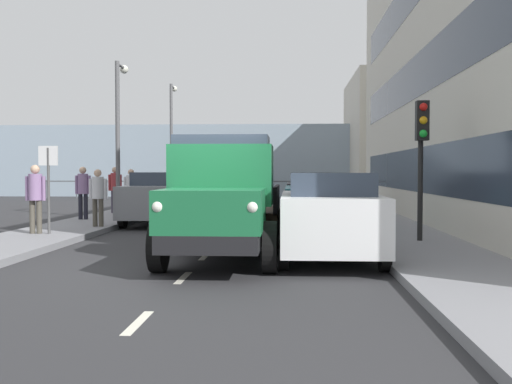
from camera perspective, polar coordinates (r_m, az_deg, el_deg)
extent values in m
plane|color=#2D2D30|center=(20.34, -1.66, -2.96)|extent=(80.00, 80.00, 0.00)
cube|color=gray|center=(20.46, 11.36, -2.76)|extent=(2.32, 36.27, 0.15)
cube|color=gray|center=(21.23, -14.20, -2.61)|extent=(2.32, 36.27, 0.15)
cube|color=silver|center=(7.18, -11.19, -12.11)|extent=(0.12, 1.10, 0.01)
cube|color=silver|center=(9.97, -6.95, -8.11)|extent=(0.12, 1.10, 0.01)
cube|color=silver|center=(12.41, -4.89, -6.11)|extent=(0.12, 1.10, 0.01)
cube|color=silver|center=(15.36, -3.29, -4.55)|extent=(0.12, 1.10, 0.01)
cube|color=silver|center=(17.62, -2.43, -3.71)|extent=(0.12, 1.10, 0.01)
cube|color=silver|center=(19.93, -1.76, -3.05)|extent=(0.12, 1.10, 0.01)
cube|color=silver|center=(22.14, -1.26, -2.55)|extent=(0.12, 1.10, 0.01)
cube|color=silver|center=(24.49, -0.82, -2.11)|extent=(0.12, 1.10, 0.01)
cube|color=silver|center=(27.21, -0.40, -1.71)|extent=(0.12, 1.10, 0.01)
cube|color=silver|center=(29.62, -0.10, -1.41)|extent=(0.12, 1.10, 0.01)
cube|color=silver|center=(31.86, 0.14, -1.17)|extent=(0.12, 1.10, 0.01)
cube|color=silver|center=(34.46, 0.38, -0.93)|extent=(0.12, 1.10, 0.01)
cube|color=#2D3847|center=(20.32, 14.83, 2.05)|extent=(0.08, 20.91, 1.40)
cube|color=#2D3847|center=(20.55, 14.90, 10.45)|extent=(0.08, 20.91, 1.40)
cube|color=beige|center=(41.21, 13.47, 5.01)|extent=(6.43, 10.53, 7.95)
cube|color=#8C9EAD|center=(41.37, 0.87, 3.01)|extent=(80.00, 0.80, 5.00)
cylinder|color=#4C5156|center=(39.68, 21.28, 0.18)|extent=(0.08, 0.08, 1.20)
cylinder|color=#4C5156|center=(39.10, 18.49, 0.18)|extent=(0.08, 0.08, 1.20)
cylinder|color=#4C5156|center=(38.63, 15.62, 0.19)|extent=(0.08, 0.08, 1.20)
cylinder|color=#4C5156|center=(38.25, 12.70, 0.20)|extent=(0.08, 0.08, 1.20)
cylinder|color=#4C5156|center=(37.98, 9.72, 0.21)|extent=(0.08, 0.08, 1.20)
cylinder|color=#4C5156|center=(37.81, 6.70, 0.21)|extent=(0.08, 0.08, 1.20)
cylinder|color=#4C5156|center=(37.74, 3.67, 0.22)|extent=(0.08, 0.08, 1.20)
cylinder|color=#4C5156|center=(37.78, 0.64, 0.23)|extent=(0.08, 0.08, 1.20)
cylinder|color=#4C5156|center=(37.92, -2.38, 0.23)|extent=(0.08, 0.08, 1.20)
cylinder|color=#4C5156|center=(38.17, -5.37, 0.24)|extent=(0.08, 0.08, 1.20)
cylinder|color=#4C5156|center=(38.53, -8.31, 0.24)|extent=(0.08, 0.08, 1.20)
cylinder|color=#4C5156|center=(38.98, -11.19, 0.24)|extent=(0.08, 0.08, 1.20)
cylinder|color=#4C5156|center=(39.53, -14.00, 0.24)|extent=(0.08, 0.08, 1.20)
cylinder|color=#4C5156|center=(40.17, -16.73, 0.25)|extent=(0.08, 0.08, 1.20)
cylinder|color=#4C5156|center=(40.89, -19.36, 0.25)|extent=(0.08, 0.08, 1.20)
cube|color=#4C5156|center=(37.77, 0.64, 1.01)|extent=(28.00, 0.08, 0.08)
cube|color=black|center=(11.99, -3.01, -3.52)|extent=(1.64, 5.60, 0.30)
cube|color=#196038|center=(10.12, -4.16, -1.69)|extent=(1.72, 1.90, 0.70)
cube|color=silver|center=(9.24, -4.88, -2.23)|extent=(1.16, 0.08, 0.56)
sphere|color=white|center=(9.16, -0.32, -1.45)|extent=(0.20, 0.20, 0.20)
sphere|color=white|center=(9.37, -9.34, -1.40)|extent=(0.20, 0.20, 0.20)
cube|color=#196038|center=(11.61, -3.20, 1.62)|extent=(1.93, 1.34, 1.15)
cube|color=#2D3847|center=(11.61, -3.20, 3.96)|extent=(1.79, 1.23, 0.56)
cube|color=#2D2319|center=(13.31, -2.37, -1.98)|extent=(2.10, 2.80, 0.16)
cube|color=black|center=(13.23, 1.98, -0.61)|extent=(0.08, 2.80, 0.56)
cube|color=black|center=(13.43, -6.66, -0.59)|extent=(0.08, 2.80, 0.56)
cylinder|color=black|center=(10.27, 1.34, -5.28)|extent=(0.24, 0.90, 0.90)
cylinder|color=black|center=(10.52, -9.28, -5.13)|extent=(0.24, 0.90, 0.90)
cylinder|color=black|center=(13.47, 1.81, -3.55)|extent=(0.24, 0.90, 0.90)
cylinder|color=black|center=(13.66, -6.33, -3.49)|extent=(0.24, 0.90, 0.90)
cube|color=white|center=(11.84, 6.98, -2.63)|extent=(1.85, 4.26, 1.00)
cube|color=#2D3847|center=(11.61, 7.06, 0.79)|extent=(1.52, 2.35, 0.42)
cylinder|color=black|center=(13.18, 2.78, -4.33)|extent=(0.18, 0.60, 0.60)
cylinder|color=black|center=(13.28, 10.40, -4.31)|extent=(0.18, 0.60, 0.60)
cylinder|color=black|center=(10.56, 2.65, -5.90)|extent=(0.18, 0.60, 0.60)
cylinder|color=black|center=(10.69, 12.16, -5.85)|extent=(0.18, 0.60, 0.60)
cube|color=#1E6670|center=(17.27, 5.82, -1.18)|extent=(1.79, 4.03, 1.00)
cube|color=#2D3847|center=(17.04, 5.86, 1.16)|extent=(1.47, 2.22, 0.42)
cylinder|color=black|center=(18.53, 3.01, -2.51)|extent=(0.18, 0.60, 0.60)
cylinder|color=black|center=(18.60, 8.27, -2.51)|extent=(0.18, 0.60, 0.60)
cylinder|color=black|center=(16.04, 2.97, -3.21)|extent=(0.18, 0.60, 0.60)
cylinder|color=black|center=(16.12, 9.04, -3.20)|extent=(0.18, 0.60, 0.60)
cube|color=black|center=(23.28, 5.17, -0.37)|extent=(1.77, 4.60, 1.00)
cube|color=#2D3847|center=(23.07, 5.19, 1.37)|extent=(1.45, 2.53, 0.42)
cylinder|color=black|center=(24.72, 3.11, -1.39)|extent=(0.18, 0.60, 0.60)
cylinder|color=black|center=(24.77, 7.00, -1.40)|extent=(0.18, 0.60, 0.60)
cylinder|color=black|center=(21.88, 3.08, -1.83)|extent=(0.18, 0.60, 0.60)
cylinder|color=black|center=(21.93, 7.49, -1.83)|extent=(0.18, 0.60, 0.60)
cube|color=slate|center=(19.93, -9.07, -0.78)|extent=(1.85, 4.51, 1.00)
cube|color=#2D3847|center=(20.10, -8.96, 1.27)|extent=(1.52, 2.48, 0.42)
cylinder|color=black|center=(18.42, -7.32, -2.55)|extent=(0.18, 0.60, 0.60)
cylinder|color=black|center=(18.82, -12.59, -2.49)|extent=(0.18, 0.60, 0.60)
cylinder|color=black|center=(21.16, -5.93, -1.96)|extent=(0.18, 0.60, 0.60)
cylinder|color=black|center=(21.52, -10.56, -1.92)|extent=(0.18, 0.60, 0.60)
cube|color=navy|center=(26.20, -6.08, -0.11)|extent=(1.81, 4.29, 1.00)
cube|color=#2D3847|center=(26.38, -6.01, 1.44)|extent=(1.48, 2.36, 0.42)
cylinder|color=black|center=(24.78, -4.62, -1.39)|extent=(0.18, 0.60, 0.60)
cylinder|color=black|center=(25.07, -8.51, -1.36)|extent=(0.18, 0.60, 0.60)
cylinder|color=black|center=(27.42, -3.85, -1.06)|extent=(0.18, 0.60, 0.60)
cylinder|color=black|center=(27.68, -7.38, -1.04)|extent=(0.18, 0.60, 0.60)
cube|color=#B7BABF|center=(31.48, -4.49, 0.24)|extent=(1.70, 4.52, 1.00)
cube|color=#2D3847|center=(31.67, -4.45, 1.53)|extent=(1.40, 2.49, 0.42)
cylinder|color=black|center=(30.01, -3.32, -0.80)|extent=(0.18, 0.60, 0.60)
cylinder|color=black|center=(30.24, -6.37, -0.79)|extent=(0.18, 0.60, 0.60)
cylinder|color=black|center=(32.80, -2.76, -0.56)|extent=(0.18, 0.60, 0.60)
cylinder|color=black|center=(33.01, -5.56, -0.56)|extent=(0.18, 0.60, 0.60)
cylinder|color=#4C473D|center=(16.33, -19.97, -2.25)|extent=(0.14, 0.14, 0.86)
cylinder|color=#4C473D|center=(16.40, -20.55, -2.24)|extent=(0.14, 0.14, 0.86)
cylinder|color=gray|center=(16.33, -20.29, 0.44)|extent=(0.34, 0.34, 0.68)
cylinder|color=gray|center=(16.24, -19.58, 0.33)|extent=(0.09, 0.09, 0.62)
cylinder|color=gray|center=(16.42, -20.99, 0.32)|extent=(0.09, 0.09, 0.62)
sphere|color=tan|center=(16.33, -20.31, 2.04)|extent=(0.23, 0.23, 0.23)
cylinder|color=#4C473D|center=(17.90, -14.55, -1.92)|extent=(0.14, 0.14, 0.81)
cylinder|color=#4C473D|center=(17.96, -15.10, -1.91)|extent=(0.14, 0.14, 0.81)
cylinder|color=silver|center=(17.89, -14.85, 0.39)|extent=(0.34, 0.34, 0.64)
cylinder|color=silver|center=(17.83, -14.18, 0.29)|extent=(0.09, 0.09, 0.59)
cylinder|color=silver|center=(17.96, -15.51, 0.29)|extent=(0.09, 0.09, 0.59)
sphere|color=tan|center=(17.89, -14.86, 1.76)|extent=(0.22, 0.22, 0.22)
cylinder|color=black|center=(20.73, -15.92, -1.35)|extent=(0.14, 0.14, 0.85)
cylinder|color=black|center=(20.79, -16.39, -1.34)|extent=(0.14, 0.14, 0.85)
cylinder|color=gray|center=(20.73, -16.18, 0.76)|extent=(0.34, 0.34, 0.67)
cylinder|color=gray|center=(20.66, -15.60, 0.67)|extent=(0.09, 0.09, 0.62)
cylinder|color=gray|center=(20.80, -16.75, 0.67)|extent=(0.09, 0.09, 0.62)
sphere|color=tan|center=(20.72, -16.19, 2.01)|extent=(0.23, 0.23, 0.23)
cylinder|color=#4C473D|center=(21.97, -11.59, -1.17)|extent=(0.14, 0.14, 0.82)
cylinder|color=#4C473D|center=(22.02, -12.04, -1.17)|extent=(0.14, 0.14, 0.82)
cylinder|color=silver|center=(21.97, -11.83, 0.73)|extent=(0.34, 0.34, 0.65)
cylinder|color=silver|center=(21.91, -11.27, 0.65)|extent=(0.09, 0.09, 0.59)
cylinder|color=silver|center=(22.03, -12.38, 0.65)|extent=(0.09, 0.09, 0.59)
sphere|color=tan|center=(21.97, -11.84, 1.86)|extent=(0.22, 0.22, 0.22)
cylinder|color=#383342|center=(23.68, -13.07, -0.91)|extent=(0.14, 0.14, 0.86)
cylinder|color=#383342|center=(23.73, -13.48, -0.91)|extent=(0.14, 0.14, 0.86)
cylinder|color=maroon|center=(23.68, -13.29, 0.96)|extent=(0.34, 0.34, 0.68)
cylinder|color=maroon|center=(23.62, -12.78, 0.87)|extent=(0.09, 0.09, 0.63)
cylinder|color=maroon|center=(23.74, -13.80, 0.87)|extent=(0.09, 0.09, 0.63)
sphere|color=tan|center=(23.67, -13.30, 2.06)|extent=(0.23, 0.23, 0.23)
cylinder|color=black|center=(14.27, 15.40, 1.91)|extent=(0.12, 0.12, 3.20)
cube|color=black|center=(14.18, 15.56, 6.56)|extent=(0.28, 0.24, 0.90)
sphere|color=red|center=(14.09, 15.68, 7.82)|extent=(0.18, 0.18, 0.18)
sphere|color=orange|center=(14.07, 15.67, 6.60)|extent=(0.18, 0.18, 0.18)
sphere|color=green|center=(14.05, 15.66, 5.38)|extent=(0.18, 0.18, 0.18)
cylinder|color=#59595B|center=(22.39, -13.05, 5.00)|extent=(0.16, 0.16, 5.60)
cylinder|color=#59595B|center=(23.12, -12.78, 11.64)|extent=(0.10, 0.90, 0.10)
sphere|color=silver|center=(23.54, -12.47, 11.35)|extent=(0.32, 0.32, 0.32)
cylinder|color=#59595B|center=(33.42, -8.07, 4.72)|extent=(0.16, 0.16, 6.43)
cylinder|color=#59595B|center=(34.15, -7.95, 9.91)|extent=(0.10, 0.90, 0.10)
sphere|color=silver|center=(34.58, -7.80, 9.72)|extent=(0.32, 0.32, 0.32)
cylinder|color=#4C4C4C|center=(16.18, -19.17, 0.10)|extent=(0.07, 0.07, 2.20)
cube|color=silver|center=(16.17, -19.20, 3.29)|extent=(0.50, 0.04, 0.50)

